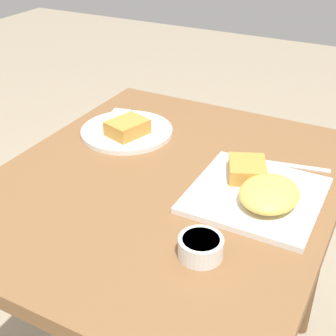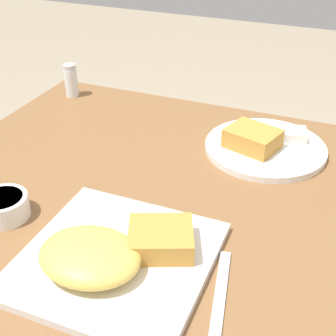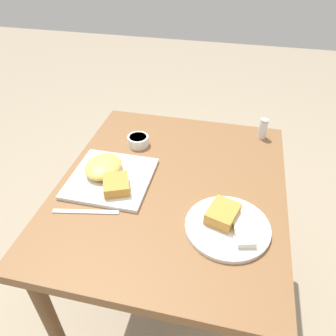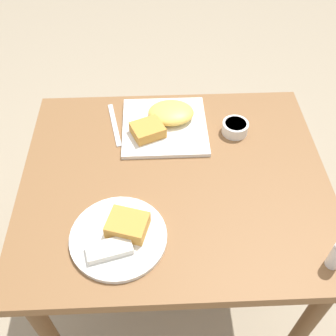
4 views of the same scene
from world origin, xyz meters
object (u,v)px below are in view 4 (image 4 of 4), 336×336
Objects in this scene: salt_shaker at (336,257)px; butter_knife at (114,125)px; plate_square_near at (165,122)px; sauce_ramekin at (235,127)px; plate_oval_far at (120,235)px.

salt_shaker reaches higher than butter_knife.
plate_square_near is 0.66m from salt_shaker.
sauce_ramekin is at bearing -70.86° from salt_shaker.
plate_square_near is 1.32× the size of butter_knife.
butter_knife is at bearing -43.52° from salt_shaker.
sauce_ramekin is 0.40m from butter_knife.
butter_knife is at bearing -7.43° from sauce_ramekin.
butter_knife is at bearing -4.79° from plate_square_near.
plate_oval_far is 2.97× the size of salt_shaker.
plate_square_near is at bearing -9.34° from sauce_ramekin.
plate_square_near reaches higher than sauce_ramekin.
sauce_ramekin is (-0.23, 0.04, -0.00)m from plate_square_near.
plate_oval_far is (0.13, 0.43, -0.01)m from plate_square_near.
butter_knife is (0.40, -0.05, -0.02)m from sauce_ramekin.
sauce_ramekin is 0.40× the size of butter_knife.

